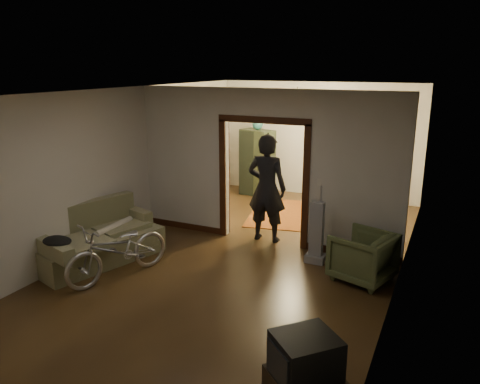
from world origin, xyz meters
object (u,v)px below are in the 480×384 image
Objects in this scene: sofa at (98,234)px; locker at (257,163)px; bicycle at (118,250)px; desk at (350,188)px; armchair at (363,256)px; person at (267,188)px.

locker is at bearing 97.94° from sofa.
bicycle is 5.90m from desk.
bicycle is at bearing -48.47° from armchair.
locker is 2.36m from desk.
sofa is 1.26× the size of locker.
desk is (2.32, 0.07, -0.43)m from locker.
armchair is at bearing 32.17° from sofa.
armchair is 2.27m from person.
locker is (-1.40, 2.86, -0.18)m from person.
locker reaches higher than desk.
sofa is 2.49× the size of armchair.
sofa is at bearing -80.29° from locker.
locker is (0.78, 4.95, 0.35)m from sofa.
person is 1.87× the size of desk.
armchair is at bearing -70.74° from desk.
armchair is (3.41, 1.51, -0.08)m from bicycle.
desk is at bearing 20.47° from locker.
desk is at bearing -108.66° from person.
armchair is 5.10m from locker.
sofa is 0.82m from bicycle.
person is at bearing -98.38° from armchair.
bicycle reaches higher than desk.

